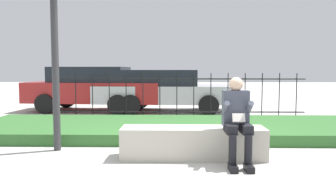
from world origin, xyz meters
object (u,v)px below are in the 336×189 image
object	(u,v)px
person_seated_reader	(237,116)
street_lamp	(54,12)
car_parked_left	(94,88)
stone_bench	(193,144)
car_parked_center	(163,89)

from	to	relation	value
person_seated_reader	street_lamp	xyz separation A→B (m)	(-2.96, 0.76, 1.65)
car_parked_left	street_lamp	size ratio (longest dim) A/B	1.20
stone_bench	car_parked_left	distance (m)	6.59
car_parked_left	stone_bench	bearing A→B (deg)	-58.26
car_parked_left	car_parked_center	distance (m)	2.34
person_seated_reader	car_parked_left	xyz separation A→B (m)	(-3.63, 6.15, 0.07)
car_parked_left	street_lamp	bearing A→B (deg)	-78.38
person_seated_reader	car_parked_center	size ratio (longest dim) A/B	0.28
street_lamp	car_parked_center	bearing A→B (deg)	72.59
person_seated_reader	stone_bench	bearing A→B (deg)	153.82
car_parked_center	street_lamp	bearing A→B (deg)	-105.20
stone_bench	street_lamp	xyz separation A→B (m)	(-2.33, 0.45, 2.14)
person_seated_reader	car_parked_left	distance (m)	7.14
stone_bench	car_parked_center	size ratio (longest dim) A/B	0.49
stone_bench	car_parked_left	xyz separation A→B (m)	(-3.00, 5.84, 0.56)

